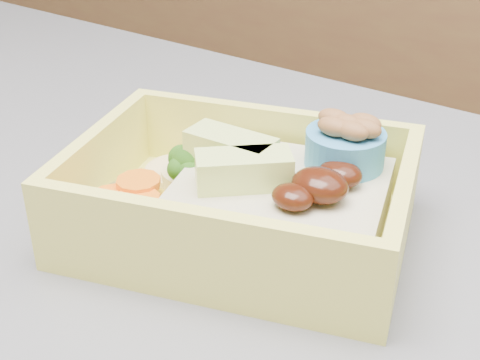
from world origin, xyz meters
The scene contains 1 object.
bento_box centered at (0.14, 0.05, 0.95)m, with size 0.24×0.20×0.07m.
Camera 1 is at (0.34, -0.24, 1.16)m, focal length 50.00 mm.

